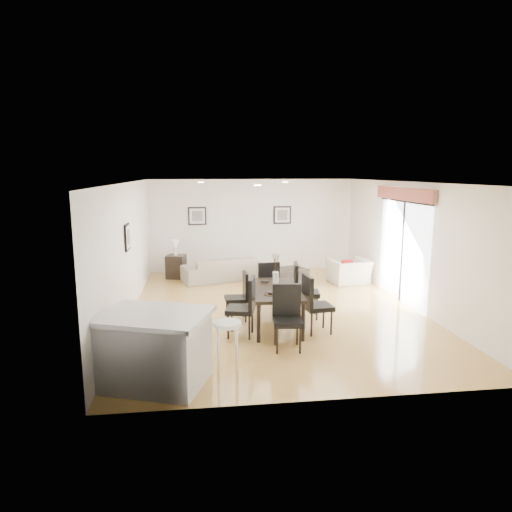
{
  "coord_description": "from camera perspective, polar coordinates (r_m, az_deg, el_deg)",
  "views": [
    {
      "loc": [
        -1.6,
        -9.3,
        2.91
      ],
      "look_at": [
        -0.35,
        0.4,
        1.1
      ],
      "focal_mm": 32.0,
      "sensor_mm": 36.0,
      "label": 1
    }
  ],
  "objects": [
    {
      "name": "armchair",
      "position": [
        12.27,
        11.57,
        -1.93
      ],
      "size": [
        1.11,
        1.01,
        0.64
      ],
      "primitive_type": "imported",
      "rotation": [
        0.0,
        0.0,
        3.3
      ],
      "color": "beige",
      "rests_on": "ground"
    },
    {
      "name": "coffee_table",
      "position": [
        11.84,
        3.59,
        -2.67
      ],
      "size": [
        1.25,
        0.98,
        0.44
      ],
      "primitive_type": "cube",
      "rotation": [
        0.0,
        0.0,
        0.33
      ],
      "color": "black",
      "rests_on": "ground"
    },
    {
      "name": "dining_chair_foot",
      "position": [
        9.74,
        1.42,
        -3.35
      ],
      "size": [
        0.53,
        0.53,
        1.04
      ],
      "rotation": [
        0.0,
        0.0,
        3.28
      ],
      "color": "black",
      "rests_on": "ground"
    },
    {
      "name": "sofa",
      "position": [
        12.41,
        -4.13,
        -1.6
      ],
      "size": [
        2.32,
        1.41,
        0.63
      ],
      "primitive_type": "imported",
      "rotation": [
        0.0,
        0.0,
        3.42
      ],
      "color": "gray",
      "rests_on": "ground"
    },
    {
      "name": "framed_print_back_left",
      "position": [
        13.33,
        -7.36,
        4.98
      ],
      "size": [
        0.52,
        0.04,
        0.52
      ],
      "color": "black",
      "rests_on": "wall_back"
    },
    {
      "name": "wall_back",
      "position": [
        13.49,
        -0.5,
        3.84
      ],
      "size": [
        6.0,
        0.04,
        2.7
      ],
      "primitive_type": "cube",
      "color": "white",
      "rests_on": "ground"
    },
    {
      "name": "sliding_door",
      "position": [
        10.7,
        17.92,
        3.29
      ],
      "size": [
        0.12,
        2.7,
        2.57
      ],
      "color": "white",
      "rests_on": "wall_right"
    },
    {
      "name": "dining_table",
      "position": [
        8.67,
        2.45,
        -4.53
      ],
      "size": [
        0.99,
        1.83,
        0.74
      ],
      "rotation": [
        0.0,
        0.0,
        -0.05
      ],
      "color": "black",
      "rests_on": "ground"
    },
    {
      "name": "dining_chair_wfar",
      "position": [
        9.05,
        -1.99,
        -4.71
      ],
      "size": [
        0.45,
        0.45,
        0.97
      ],
      "rotation": [
        0.0,
        0.0,
        -1.53
      ],
      "color": "black",
      "rests_on": "ground"
    },
    {
      "name": "dining_chair_enear",
      "position": [
        8.38,
        7.18,
        -5.59
      ],
      "size": [
        0.53,
        0.53,
        1.08
      ],
      "rotation": [
        0.0,
        0.0,
        1.68
      ],
      "color": "black",
      "rests_on": "ground"
    },
    {
      "name": "dining_chair_wnear",
      "position": [
        8.15,
        -1.33,
        -5.97
      ],
      "size": [
        0.59,
        0.59,
        1.08
      ],
      "rotation": [
        0.0,
        0.0,
        -1.82
      ],
      "color": "black",
      "rests_on": "ground"
    },
    {
      "name": "kitchen_island",
      "position": [
        6.56,
        -12.58,
        -11.2
      ],
      "size": [
        1.75,
        1.55,
        1.02
      ],
      "rotation": [
        0.0,
        0.0,
        -0.35
      ],
      "color": "silver",
      "rests_on": "ground"
    },
    {
      "name": "cushion",
      "position": [
        12.11,
        11.33,
        -1.16
      ],
      "size": [
        0.29,
        0.1,
        0.29
      ],
      "primitive_type": "cube",
      "rotation": [
        0.0,
        0.0,
        3.18
      ],
      "color": "maroon",
      "rests_on": "armchair"
    },
    {
      "name": "side_table",
      "position": [
        12.84,
        -9.95,
        -1.31
      ],
      "size": [
        0.59,
        0.59,
        0.64
      ],
      "primitive_type": "cube",
      "rotation": [
        0.0,
        0.0,
        -0.25
      ],
      "color": "black",
      "rests_on": "ground"
    },
    {
      "name": "ceiling",
      "position": [
        9.44,
        2.43,
        9.2
      ],
      "size": [
        6.0,
        8.0,
        0.02
      ],
      "primitive_type": "cube",
      "color": "white",
      "rests_on": "wall_back"
    },
    {
      "name": "wall_right",
      "position": [
        10.5,
        18.74,
        1.38
      ],
      "size": [
        0.04,
        8.0,
        2.7
      ],
      "primitive_type": "cube",
      "color": "white",
      "rests_on": "ground"
    },
    {
      "name": "framed_print_left_wall",
      "position": [
        9.29,
        -15.77,
        2.29
      ],
      "size": [
        0.04,
        0.52,
        0.52
      ],
      "rotation": [
        0.0,
        0.0,
        1.57
      ],
      "color": "black",
      "rests_on": "wall_left"
    },
    {
      "name": "ground",
      "position": [
        9.88,
        2.31,
        -6.66
      ],
      "size": [
        8.0,
        8.0,
        0.0
      ],
      "primitive_type": "plane",
      "color": "#D8AC58",
      "rests_on": "ground"
    },
    {
      "name": "dining_chair_head",
      "position": [
        7.65,
        3.92,
        -7.14
      ],
      "size": [
        0.52,
        0.52,
        1.07
      ],
      "rotation": [
        0.0,
        0.0,
        -0.09
      ],
      "color": "black",
      "rests_on": "ground"
    },
    {
      "name": "courtyard_plant_b",
      "position": [
        12.93,
        28.32,
        -2.43
      ],
      "size": [
        0.4,
        0.4,
        0.6
      ],
      "primitive_type": "imported",
      "rotation": [
        0.0,
        0.0,
        -0.21
      ],
      "color": "#3B6129",
      "rests_on": "ground"
    },
    {
      "name": "wall_front",
      "position": [
        5.76,
        9.13,
        -5.39
      ],
      "size": [
        6.0,
        0.04,
        2.7
      ],
      "primitive_type": "cube",
      "color": "white",
      "rests_on": "ground"
    },
    {
      "name": "framed_print_back_right",
      "position": [
        13.57,
        3.3,
        5.14
      ],
      "size": [
        0.52,
        0.04,
        0.52
      ],
      "color": "black",
      "rests_on": "wall_back"
    },
    {
      "name": "wall_left",
      "position": [
        9.54,
        -15.69,
        0.67
      ],
      "size": [
        0.04,
        8.0,
        2.7
      ],
      "primitive_type": "cube",
      "color": "white",
      "rests_on": "ground"
    },
    {
      "name": "table_lamp",
      "position": [
        12.73,
        -10.03,
        1.33
      ],
      "size": [
        0.23,
        0.23,
        0.43
      ],
      "color": "white",
      "rests_on": "side_table"
    },
    {
      "name": "dining_chair_efar",
      "position": [
        9.23,
        5.75,
        -3.92
      ],
      "size": [
        0.57,
        0.57,
        1.11
      ],
      "rotation": [
        0.0,
        0.0,
        1.42
      ],
      "color": "black",
      "rests_on": "ground"
    },
    {
      "name": "bar_stool",
      "position": [
        6.46,
        -3.62,
        -9.23
      ],
      "size": [
        0.39,
        0.39,
        0.85
      ],
      "color": "white",
      "rests_on": "ground"
    },
    {
      "name": "vase",
      "position": [
        8.58,
        2.47,
        -2.14
      ],
      "size": [
        0.72,
        1.18,
        0.67
      ],
      "color": "white",
      "rests_on": "dining_table"
    }
  ]
}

